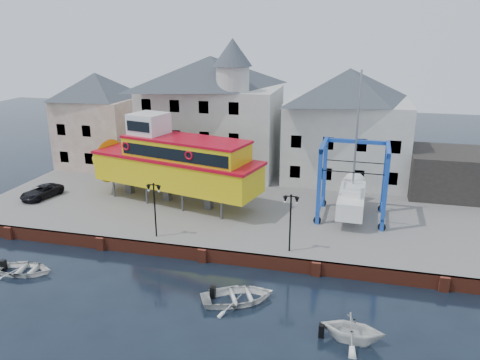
# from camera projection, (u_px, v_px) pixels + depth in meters

# --- Properties ---
(ground) EXTENTS (140.00, 140.00, 0.00)m
(ground) POSITION_uv_depth(u_px,v_px,m) (203.00, 262.00, 33.25)
(ground) COLOR black
(ground) RESTS_ON ground
(hardstanding) EXTENTS (44.00, 22.00, 1.00)m
(hardstanding) POSITION_uv_depth(u_px,v_px,m) (240.00, 202.00, 43.25)
(hardstanding) COLOR slate
(hardstanding) RESTS_ON ground
(quay_wall) EXTENTS (44.00, 0.47, 1.00)m
(quay_wall) POSITION_uv_depth(u_px,v_px,m) (203.00, 255.00, 33.19)
(quay_wall) COLOR maroon
(quay_wall) RESTS_ON ground
(building_pink) EXTENTS (8.00, 7.00, 10.30)m
(building_pink) POSITION_uv_depth(u_px,v_px,m) (99.00, 120.00, 52.13)
(building_pink) COLOR tan
(building_pink) RESTS_ON hardstanding
(building_white_main) EXTENTS (14.00, 8.30, 14.00)m
(building_white_main) POSITION_uv_depth(u_px,v_px,m) (212.00, 113.00, 49.10)
(building_white_main) COLOR #B9B9B6
(building_white_main) RESTS_ON hardstanding
(building_white_right) EXTENTS (12.00, 8.00, 11.20)m
(building_white_right) POSITION_uv_depth(u_px,v_px,m) (347.00, 126.00, 46.69)
(building_white_right) COLOR #B9B9B6
(building_white_right) RESTS_ON hardstanding
(shed_dark) EXTENTS (8.00, 7.00, 4.00)m
(shed_dark) POSITION_uv_depth(u_px,v_px,m) (453.00, 173.00, 43.65)
(shed_dark) COLOR #272420
(shed_dark) RESTS_ON hardstanding
(lamp_post_left) EXTENTS (1.12, 0.32, 4.20)m
(lamp_post_left) POSITION_uv_depth(u_px,v_px,m) (154.00, 196.00, 34.00)
(lamp_post_left) COLOR black
(lamp_post_left) RESTS_ON hardstanding
(lamp_post_right) EXTENTS (1.12, 0.32, 4.20)m
(lamp_post_right) POSITION_uv_depth(u_px,v_px,m) (291.00, 208.00, 31.70)
(lamp_post_right) COLOR black
(lamp_post_right) RESTS_ON hardstanding
(tour_boat) EXTENTS (18.35, 8.48, 7.78)m
(tour_boat) POSITION_uv_depth(u_px,v_px,m) (166.00, 161.00, 41.22)
(tour_boat) COLOR #59595E
(tour_boat) RESTS_ON hardstanding
(travel_lift) EXTENTS (5.68, 7.92, 11.87)m
(travel_lift) POSITION_uv_depth(u_px,v_px,m) (352.00, 192.00, 38.48)
(travel_lift) COLOR #1644A2
(travel_lift) RESTS_ON hardstanding
(van) EXTENTS (2.71, 4.35, 1.12)m
(van) POSITION_uv_depth(u_px,v_px,m) (42.00, 192.00, 42.85)
(van) COLOR black
(van) RESTS_ON hardstanding
(motorboat_b) EXTENTS (5.40, 4.83, 0.92)m
(motorboat_b) POSITION_uv_depth(u_px,v_px,m) (238.00, 301.00, 28.41)
(motorboat_b) COLOR white
(motorboat_b) RESTS_ON ground
(motorboat_c) EXTENTS (3.60, 3.19, 1.76)m
(motorboat_c) POSITION_uv_depth(u_px,v_px,m) (352.00, 341.00, 24.76)
(motorboat_c) COLOR white
(motorboat_c) RESTS_ON ground
(motorboat_d) EXTENTS (4.13, 3.17, 0.80)m
(motorboat_d) POSITION_uv_depth(u_px,v_px,m) (24.00, 273.00, 31.70)
(motorboat_d) COLOR white
(motorboat_d) RESTS_ON ground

